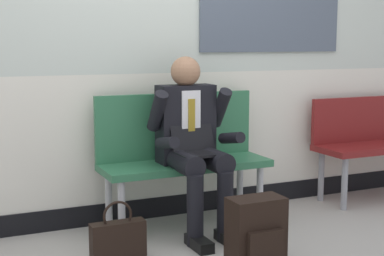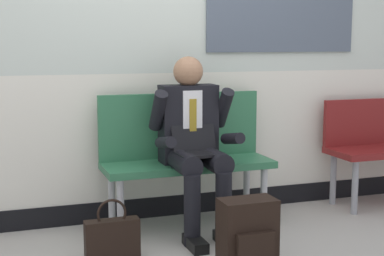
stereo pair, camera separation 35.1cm
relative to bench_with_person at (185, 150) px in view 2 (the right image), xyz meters
name	(u,v)px [view 2 (the right image)]	position (x,y,z in m)	size (l,w,h in m)	color
ground_plane	(198,247)	(-0.08, -0.52, -0.55)	(18.00, 18.00, 0.00)	#9E9991
station_wall	(164,20)	(-0.07, 0.27, 0.94)	(5.93, 0.17, 2.98)	beige
bench_with_person	(185,150)	(0.00, 0.00, 0.00)	(1.22, 0.42, 0.95)	#2D6B47
person_seated	(194,140)	(0.00, -0.20, 0.10)	(0.57, 0.70, 1.23)	black
backpack	(248,235)	(0.07, -0.95, -0.34)	(0.33, 0.23, 0.42)	black
handbag	(112,237)	(-0.65, -0.52, -0.42)	(0.34, 0.10, 0.38)	black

